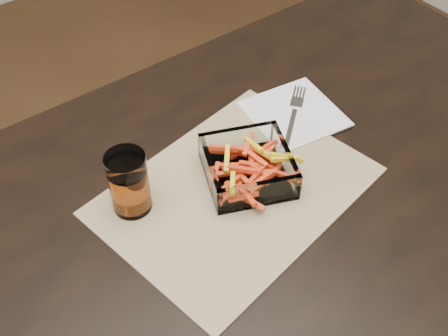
% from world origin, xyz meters
% --- Properties ---
extents(dining_table, '(1.60, 0.90, 0.75)m').
position_xyz_m(dining_table, '(0.00, 0.00, 0.66)').
color(dining_table, black).
rests_on(dining_table, ground).
extents(placemat, '(0.50, 0.40, 0.00)m').
position_xyz_m(placemat, '(0.05, 0.05, 0.75)').
color(placemat, tan).
rests_on(placemat, dining_table).
extents(glass_bowl, '(0.19, 0.19, 0.06)m').
position_xyz_m(glass_bowl, '(0.08, 0.06, 0.78)').
color(glass_bowl, white).
rests_on(glass_bowl, placemat).
extents(tumbler, '(0.07, 0.07, 0.12)m').
position_xyz_m(tumbler, '(-0.11, 0.13, 0.81)').
color(tumbler, white).
rests_on(tumbler, placemat).
extents(napkin, '(0.19, 0.19, 0.00)m').
position_xyz_m(napkin, '(0.26, 0.14, 0.76)').
color(napkin, white).
rests_on(napkin, placemat).
extents(fork, '(0.15, 0.13, 0.00)m').
position_xyz_m(fork, '(0.26, 0.14, 0.76)').
color(fork, silver).
rests_on(fork, napkin).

